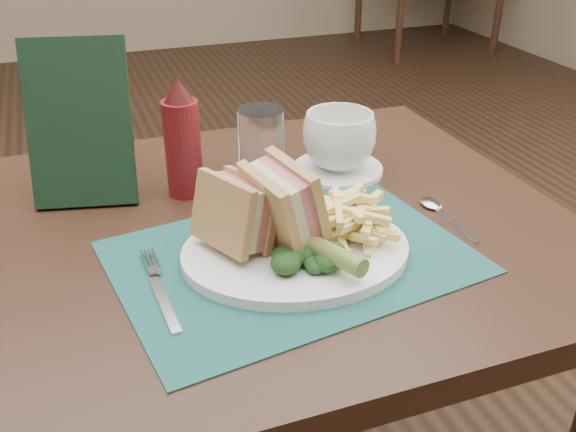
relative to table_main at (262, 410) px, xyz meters
The scene contains 17 objects.
floor 0.62m from the table_main, 90.00° to the left, with size 7.00×7.00×0.00m, color black.
wall_back 4.02m from the table_main, 90.00° to the left, with size 6.00×6.00×0.00m, color gray.
table_main is the anchor object (origin of this frame).
placemat 0.39m from the table_main, 83.13° to the right, with size 0.45×0.32×0.00m, color #174B46.
plate 0.40m from the table_main, 80.31° to the right, with size 0.30×0.24×0.01m, color white, non-canonical shape.
sandwich_half_a 0.46m from the table_main, 128.46° to the right, with size 0.06×0.10×0.09m, color tan, non-canonical shape.
sandwich_half_b 0.46m from the table_main, 96.62° to the right, with size 0.06×0.12×0.10m, color tan, non-canonical shape.
kale_garnish 0.44m from the table_main, 84.02° to the right, with size 0.11×0.08×0.03m, color black, non-canonical shape.
pickle_spear 0.45m from the table_main, 77.22° to the right, with size 0.02×0.02×0.12m, color #566A28.
fries_pile 0.44m from the table_main, 47.87° to the right, with size 0.18×0.20×0.06m, color #FFE47F, non-canonical shape.
fork 0.44m from the table_main, 142.44° to the right, with size 0.03×0.17×0.01m, color silver, non-canonical shape.
spoon 0.47m from the table_main, 18.56° to the right, with size 0.03×0.15×0.01m, color silver, non-canonical shape.
saucer 0.44m from the table_main, 32.64° to the left, with size 0.15×0.15×0.01m, color white.
coffee_cup 0.48m from the table_main, 32.64° to the left, with size 0.12×0.12×0.09m, color white.
drinking_glass 0.45m from the table_main, 68.06° to the left, with size 0.07×0.07×0.13m, color white.
ketchup_bottle 0.49m from the table_main, 120.97° to the left, with size 0.06×0.06×0.19m, color #5E1015, non-canonical shape.
check_presenter 0.57m from the table_main, 142.62° to the left, with size 0.15×0.02×0.25m, color black.
Camera 1 is at (-0.24, -1.28, 1.21)m, focal length 40.00 mm.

